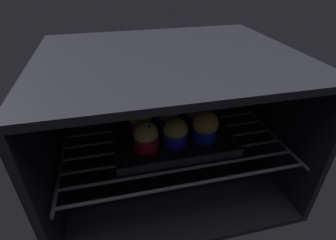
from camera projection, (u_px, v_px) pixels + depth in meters
The scene contains 12 objects.
oven_cavity at pixel (165, 115), 71.47cm from camera, with size 59.00×47.00×37.00cm.
oven_rack at pixel (169, 134), 69.79cm from camera, with size 54.80×42.00×0.80cm.
baking_tray at pixel (168, 128), 70.00cm from camera, with size 29.26×29.26×2.20cm.
muffin_row0_col0 at pixel (146, 136), 60.35cm from camera, with size 5.94×5.94×7.13cm.
muffin_row0_col1 at pixel (176, 132), 61.88cm from camera, with size 5.97×5.97×7.02cm.
muffin_row0_col2 at pixel (205, 126), 63.01cm from camera, with size 6.37×6.37×8.02cm.
muffin_row1_col0 at pixel (141, 119), 66.29cm from camera, with size 6.03×6.03×7.72cm.
muffin_row1_col1 at pixel (169, 116), 68.07cm from camera, with size 5.94×5.94×7.02cm.
muffin_row1_col2 at pixel (197, 112), 69.00cm from camera, with size 6.43×6.43×8.07cm.
muffin_row2_col0 at pixel (137, 105), 72.14cm from camera, with size 6.18×6.18×7.82cm.
muffin_row2_col1 at pixel (163, 103), 73.84cm from camera, with size 5.97×5.97×7.50cm.
muffin_row2_col2 at pixel (186, 100), 75.02cm from camera, with size 6.14×6.14×7.82cm.
Camera 1 is at (-13.46, -33.48, 53.91)cm, focal length 27.77 mm.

